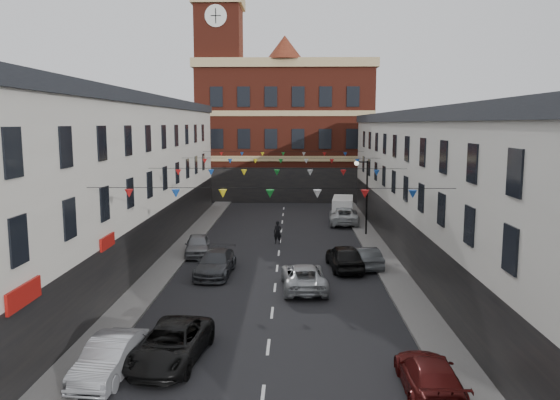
# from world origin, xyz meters

# --- Properties ---
(ground) EXTENTS (160.00, 160.00, 0.00)m
(ground) POSITION_xyz_m (0.00, 0.00, 0.00)
(ground) COLOR black
(ground) RESTS_ON ground
(pavement_left) EXTENTS (1.80, 64.00, 0.15)m
(pavement_left) POSITION_xyz_m (-6.90, 2.00, 0.07)
(pavement_left) COLOR #605E5B
(pavement_left) RESTS_ON ground
(pavement_right) EXTENTS (1.80, 64.00, 0.15)m
(pavement_right) POSITION_xyz_m (6.90, 2.00, 0.07)
(pavement_right) COLOR #605E5B
(pavement_right) RESTS_ON ground
(terrace_left) EXTENTS (8.40, 56.00, 10.70)m
(terrace_left) POSITION_xyz_m (-11.78, 1.00, 5.35)
(terrace_left) COLOR beige
(terrace_left) RESTS_ON ground
(terrace_right) EXTENTS (8.40, 56.00, 9.70)m
(terrace_right) POSITION_xyz_m (11.78, 1.00, 4.85)
(terrace_right) COLOR beige
(terrace_right) RESTS_ON ground
(civic_building) EXTENTS (20.60, 13.30, 18.50)m
(civic_building) POSITION_xyz_m (0.00, 37.95, 8.14)
(civic_building) COLOR maroon
(civic_building) RESTS_ON ground
(clock_tower) EXTENTS (5.60, 5.60, 30.00)m
(clock_tower) POSITION_xyz_m (-7.50, 35.00, 14.93)
(clock_tower) COLOR maroon
(clock_tower) RESTS_ON ground
(distant_hill) EXTENTS (40.00, 14.00, 10.00)m
(distant_hill) POSITION_xyz_m (-4.00, 62.00, 5.00)
(distant_hill) COLOR #2C4721
(distant_hill) RESTS_ON ground
(street_lamp) EXTENTS (1.10, 0.36, 6.00)m
(street_lamp) POSITION_xyz_m (6.55, 14.00, 3.90)
(street_lamp) COLOR black
(street_lamp) RESTS_ON ground
(car_left_b) EXTENTS (1.80, 4.29, 1.38)m
(car_left_b) POSITION_xyz_m (-5.50, -10.63, 0.69)
(car_left_b) COLOR #9FA1A6
(car_left_b) RESTS_ON ground
(car_left_c) EXTENTS (2.85, 5.21, 1.38)m
(car_left_c) POSITION_xyz_m (-3.60, -9.40, 0.69)
(car_left_c) COLOR black
(car_left_c) RESTS_ON ground
(car_left_d) EXTENTS (2.21, 4.96, 1.42)m
(car_left_d) POSITION_xyz_m (-3.60, 2.46, 0.71)
(car_left_d) COLOR #383A3F
(car_left_d) RESTS_ON ground
(car_left_e) EXTENTS (2.17, 4.29, 1.40)m
(car_left_e) POSITION_xyz_m (-5.50, 7.33, 0.70)
(car_left_e) COLOR gray
(car_left_e) RESTS_ON ground
(car_right_c) EXTENTS (1.88, 4.46, 1.28)m
(car_right_c) POSITION_xyz_m (5.50, -11.70, 0.64)
(car_right_c) COLOR #561211
(car_right_c) RESTS_ON ground
(car_right_d) EXTENTS (2.27, 4.76, 1.57)m
(car_right_d) POSITION_xyz_m (4.15, 3.86, 0.78)
(car_right_d) COLOR black
(car_right_d) RESTS_ON ground
(car_right_e) EXTENTS (1.88, 4.04, 1.28)m
(car_right_e) POSITION_xyz_m (5.50, 4.43, 0.64)
(car_right_e) COLOR #44484B
(car_right_e) RESTS_ON ground
(car_right_f) EXTENTS (2.81, 5.56, 1.51)m
(car_right_f) POSITION_xyz_m (5.50, 19.13, 0.75)
(car_right_f) COLOR #BBBFC1
(car_right_f) RESTS_ON ground
(moving_car) EXTENTS (2.61, 5.11, 1.38)m
(moving_car) POSITION_xyz_m (1.56, -0.18, 0.69)
(moving_car) COLOR #AAAEB1
(moving_car) RESTS_ON ground
(white_van) EXTENTS (2.35, 4.88, 2.08)m
(white_van) POSITION_xyz_m (5.60, 21.38, 1.04)
(white_van) COLOR white
(white_van) RESTS_ON ground
(pedestrian) EXTENTS (0.70, 0.55, 1.71)m
(pedestrian) POSITION_xyz_m (-0.16, 10.97, 0.86)
(pedestrian) COLOR black
(pedestrian) RESTS_ON ground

